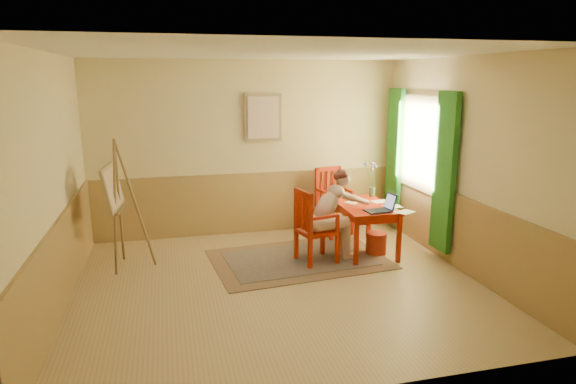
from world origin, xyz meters
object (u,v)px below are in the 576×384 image
object	(u,v)px
chair_back	(333,201)
easel	(115,192)
laptop	(382,208)
figure	(332,211)
chair_left	(313,227)
table	(364,210)

from	to	relation	value
chair_back	easel	bearing A→B (deg)	-166.37
laptop	easel	xyz separation A→B (m)	(-3.53, 0.63, 0.27)
chair_back	figure	bearing A→B (deg)	-109.59
chair_left	easel	xyz separation A→B (m)	(-2.59, 0.49, 0.52)
laptop	chair_back	bearing A→B (deg)	98.85
figure	easel	xyz separation A→B (m)	(-2.87, 0.45, 0.33)
table	chair_left	distance (m)	0.90
chair_left	chair_back	world-z (taller)	chair_back
chair_left	table	bearing A→B (deg)	17.90
easel	figure	bearing A→B (deg)	-8.83
easel	chair_left	bearing A→B (deg)	-10.63
chair_back	easel	distance (m)	3.44
figure	chair_left	bearing A→B (deg)	-171.40
figure	easel	world-z (taller)	easel
chair_left	chair_back	xyz separation A→B (m)	(0.72, 1.29, 0.01)
table	chair_back	bearing A→B (deg)	97.27
easel	laptop	bearing A→B (deg)	-10.12
table	chair_back	xyz separation A→B (m)	(-0.13, 1.02, -0.09)
chair_left	easel	size ratio (longest dim) A/B	0.60
chair_left	laptop	world-z (taller)	chair_left
chair_back	figure	xyz separation A→B (m)	(-0.44, -1.25, 0.17)
chair_back	figure	size ratio (longest dim) A/B	0.83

